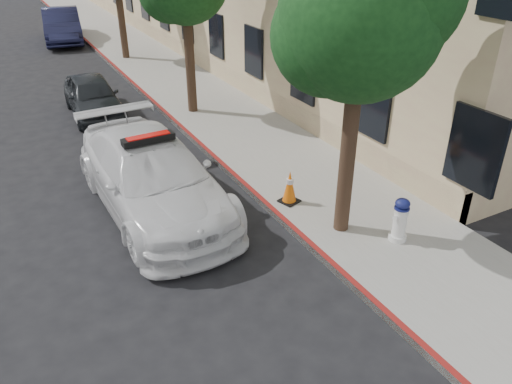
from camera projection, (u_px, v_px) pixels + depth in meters
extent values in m
plane|color=black|center=(173.00, 224.00, 10.60)|extent=(120.00, 120.00, 0.00)
cube|color=gray|center=(172.00, 79.00, 19.76)|extent=(3.20, 50.00, 0.15)
cube|color=maroon|center=(133.00, 84.00, 19.12)|extent=(0.12, 50.00, 0.15)
cylinder|color=black|center=(348.00, 154.00, 9.39)|extent=(0.30, 0.30, 3.30)
sphere|color=#103413|center=(361.00, 19.00, 8.20)|extent=(2.80, 2.80, 2.80)
sphere|color=#103413|center=(332.00, 36.00, 8.44)|extent=(2.10, 2.10, 2.10)
cylinder|color=black|center=(190.00, 62.00, 15.58)|extent=(0.30, 0.30, 3.19)
cylinder|color=black|center=(121.00, 18.00, 21.68)|extent=(0.30, 0.30, 3.41)
imported|color=white|center=(153.00, 176.00, 10.75)|extent=(2.42, 5.64, 1.62)
cube|color=black|center=(148.00, 139.00, 10.33)|extent=(1.11, 0.31, 0.14)
cube|color=#A50A07|center=(148.00, 136.00, 10.30)|extent=(0.91, 0.25, 0.06)
imported|color=black|center=(93.00, 96.00, 16.11)|extent=(1.63, 3.79, 1.28)
imported|color=#151736|center=(62.00, 25.00, 25.56)|extent=(2.39, 5.18, 1.65)
cylinder|color=silver|center=(397.00, 237.00, 9.80)|extent=(0.35, 0.35, 0.11)
cylinder|color=silver|center=(400.00, 221.00, 9.63)|extent=(0.26, 0.26, 0.60)
ellipsoid|color=navy|center=(403.00, 203.00, 9.43)|extent=(0.29, 0.29, 0.20)
cylinder|color=silver|center=(401.00, 215.00, 9.56)|extent=(0.39, 0.17, 0.11)
cylinder|color=silver|center=(401.00, 215.00, 9.56)|extent=(0.14, 0.21, 0.11)
cube|color=black|center=(289.00, 201.00, 11.12)|extent=(0.49, 0.49, 0.03)
cone|color=orange|center=(290.00, 186.00, 10.93)|extent=(0.31, 0.31, 0.72)
cylinder|color=white|center=(290.00, 181.00, 10.88)|extent=(0.16, 0.16, 0.11)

